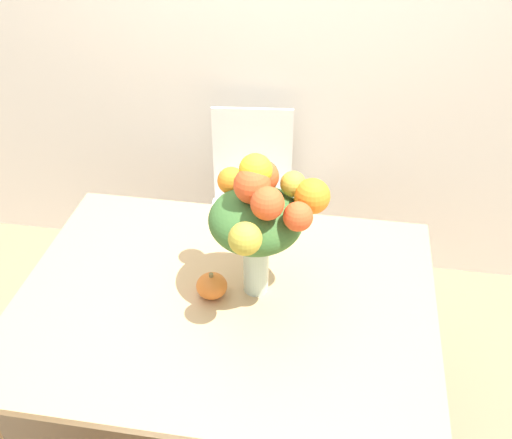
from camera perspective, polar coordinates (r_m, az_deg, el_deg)
name	(u,v)px	position (r m, az deg, el deg)	size (l,w,h in m)	color
ground_plane	(230,424)	(2.74, -2.51, -18.85)	(12.00, 12.00, 0.00)	#8E7556
wall_back	(274,21)	(2.93, 1.77, 18.35)	(8.00, 0.06, 2.70)	white
dining_table	(225,313)	(2.23, -2.96, -8.92)	(1.50, 1.14, 0.75)	tan
flower_vase	(261,215)	(1.99, 0.46, 0.41)	(0.40, 0.40, 0.56)	#B2CCBC
pumpkin	(212,286)	(2.16, -4.24, -6.31)	(0.11, 0.11, 0.10)	orange
dining_chair_near_window	(251,206)	(3.05, -0.46, 1.33)	(0.46, 0.46, 0.99)	white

